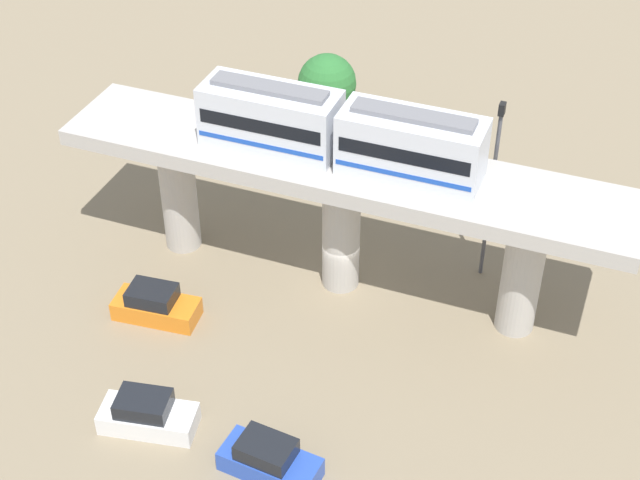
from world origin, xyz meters
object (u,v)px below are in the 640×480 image
object	(u,v)px
parked_car_blue	(269,460)
tree_near_viaduct	(327,83)
signal_post	(492,185)
train	(339,131)
parked_car_white	(147,414)
parked_car_orange	(155,305)

from	to	relation	value
parked_car_blue	tree_near_viaduct	bearing A→B (deg)	20.86
parked_car_blue	signal_post	distance (m)	17.48
train	parked_car_white	size ratio (longest dim) A/B	3.04
parked_car_blue	parked_car_orange	size ratio (longest dim) A/B	1.00
train	tree_near_viaduct	world-z (taller)	train
parked_car_blue	signal_post	bearing A→B (deg)	-12.71
parked_car_blue	parked_car_orange	distance (m)	11.36
parked_car_orange	tree_near_viaduct	distance (m)	19.51
parked_car_orange	tree_near_viaduct	bearing A→B (deg)	-10.88
parked_car_white	signal_post	size ratio (longest dim) A/B	0.44
train	tree_near_viaduct	distance (m)	15.59
parked_car_blue	tree_near_viaduct	xyz separation A→B (m)	(26.03, 7.32, 2.89)
parked_car_orange	signal_post	world-z (taller)	signal_post
parked_car_blue	tree_near_viaduct	distance (m)	27.19
parked_car_orange	signal_post	distance (m)	17.62
train	parked_car_blue	world-z (taller)	train
parked_car_white	parked_car_blue	bearing A→B (deg)	-104.22
parked_car_white	parked_car_blue	distance (m)	5.96
train	parked_car_orange	size ratio (longest dim) A/B	3.11
parked_car_orange	tree_near_viaduct	world-z (taller)	tree_near_viaduct
tree_near_viaduct	parked_car_orange	bearing A→B (deg)	174.73
parked_car_white	tree_near_viaduct	size ratio (longest dim) A/B	0.81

